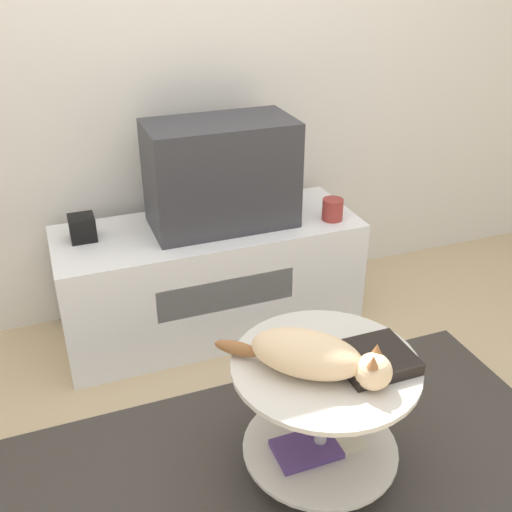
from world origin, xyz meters
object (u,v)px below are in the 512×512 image
Objects in this scene: tv at (221,174)px; speaker at (82,228)px; dvd_box at (375,358)px; cat at (314,356)px.

tv reaches higher than speaker.
tv is 0.65m from speaker.
dvd_box is (0.77, -1.17, -0.07)m from speaker.
dvd_box is at bearing -82.23° from tv.
speaker reaches higher than cat.
dvd_box is 0.21m from cat.
speaker is 0.47× the size of dvd_box.
tv reaches higher than cat.
tv reaches higher than dvd_box.
speaker is 1.28m from cat.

